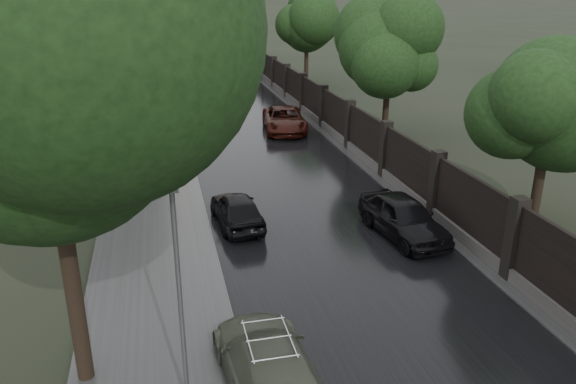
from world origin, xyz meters
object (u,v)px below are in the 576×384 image
at_px(tree_right_b, 389,52).
at_px(traffic_light, 178,96).
at_px(hatchback_left, 237,209).
at_px(car_right_far, 284,120).
at_px(tree_right_a, 553,98).
at_px(lamp_post, 180,303).
at_px(car_right_near, 404,217).
at_px(volga_sedan, 269,367).
at_px(tree_right_c, 307,28).
at_px(tree_left_far, 112,39).
at_px(tree_left_near, 45,104).

relative_size(tree_right_b, traffic_light, 1.75).
xyz_separation_m(hatchback_left, car_right_far, (4.94, 13.59, 0.09)).
xyz_separation_m(tree_right_a, lamp_post, (-12.90, -6.50, -2.28)).
distance_m(tree_right_b, car_right_near, 14.75).
bearing_deg(hatchback_left, tree_right_b, -138.43).
bearing_deg(tree_right_a, car_right_far, 108.31).
xyz_separation_m(tree_right_b, volga_sedan, (-11.10, -20.32, -4.26)).
distance_m(tree_right_b, car_right_far, 7.42).
relative_size(car_right_near, car_right_far, 0.83).
xyz_separation_m(tree_right_a, tree_right_c, (0.00, 32.00, 0.00)).
relative_size(tree_right_a, tree_right_b, 1.00).
xyz_separation_m(tree_left_far, lamp_post, (2.60, -28.50, -2.57)).
height_order(lamp_post, hatchback_left, lamp_post).
bearing_deg(tree_left_far, volga_sedan, -81.17).
height_order(tree_right_c, car_right_far, tree_right_c).
height_order(volga_sedan, car_right_far, car_right_far).
distance_m(hatchback_left, car_right_far, 14.46).
relative_size(tree_right_b, volga_sedan, 1.47).
bearing_deg(tree_right_c, tree_right_b, -90.00).
distance_m(tree_left_near, tree_left_far, 27.03).
bearing_deg(car_right_near, tree_right_a, -15.85).
bearing_deg(car_right_near, lamp_post, -145.98).
height_order(tree_right_c, volga_sedan, tree_right_c).
distance_m(tree_right_a, car_right_near, 6.41).
distance_m(tree_right_c, volga_sedan, 40.12).
bearing_deg(traffic_light, car_right_far, -3.31).
height_order(tree_left_far, hatchback_left, tree_left_far).
relative_size(tree_left_far, tree_right_a, 1.05).
bearing_deg(tree_right_b, car_right_far, 154.45).
bearing_deg(tree_right_b, car_right_near, -109.78).
relative_size(tree_left_near, tree_right_b, 1.31).
bearing_deg(car_right_near, traffic_light, 105.75).
relative_size(tree_left_near, hatchback_left, 2.43).
distance_m(tree_left_far, tree_right_c, 18.45).
bearing_deg(tree_right_b, lamp_post, -122.18).
xyz_separation_m(tree_left_far, traffic_light, (3.70, -5.01, -2.84)).
relative_size(tree_right_b, lamp_post, 1.37).
distance_m(tree_right_b, hatchback_left, 15.74).
distance_m(lamp_post, volga_sedan, 2.68).
bearing_deg(volga_sedan, traffic_light, -91.74).
bearing_deg(tree_left_far, traffic_light, -53.53).
distance_m(lamp_post, traffic_light, 23.52).
xyz_separation_m(tree_right_a, car_right_far, (-5.50, 16.63, -4.22)).
xyz_separation_m(tree_right_a, traffic_light, (-11.80, 16.99, -2.55)).
relative_size(volga_sedan, car_right_near, 1.10).
bearing_deg(lamp_post, tree_left_far, 95.21).
distance_m(tree_right_a, tree_right_c, 32.00).
bearing_deg(tree_right_b, traffic_light, 165.76).
height_order(tree_left_far, tree_right_c, tree_left_far).
distance_m(tree_left_near, car_right_near, 13.08).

